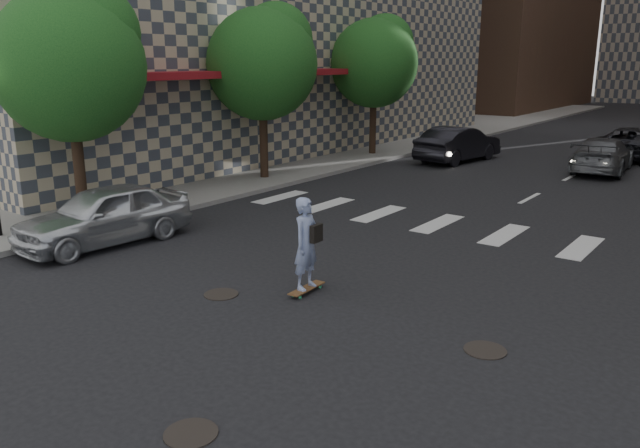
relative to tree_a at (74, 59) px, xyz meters
The scene contains 13 objects.
ground 10.99m from the tree_a, 18.35° to the right, with size 160.00×160.00×0.00m, color black.
sidewalk_left 18.19m from the tree_a, 106.66° to the left, with size 13.00×80.00×0.15m, color gray.
tree_a is the anchor object (origin of this frame).
tree_b 8.00m from the tree_a, 90.00° to the left, with size 4.20×4.20×6.60m.
tree_c 16.00m from the tree_a, 90.00° to the left, with size 4.20×4.20×6.60m.
manhole_a 12.91m from the tree_a, 27.88° to the right, with size 0.70×0.70×0.02m, color black.
manhole_b 8.99m from the tree_a, 14.56° to the right, with size 0.70×0.70×0.02m, color black.
manhole_c 13.62m from the tree_a, ahead, with size 0.70×0.70×0.02m, color black.
skateboarder 9.53m from the tree_a, ahead, with size 0.50×1.01×2.00m.
silver_sedan 4.72m from the tree_a, 24.85° to the right, with size 1.82×4.54×1.55m, color silver.
traffic_car_a 17.76m from the tree_a, 76.53° to the left, with size 1.72×4.93×1.62m, color black.
traffic_car_b 20.91m from the tree_a, 60.42° to the left, with size 2.05×5.04×1.46m, color #52555A.
traffic_car_c 25.42m from the tree_a, 65.51° to the left, with size 2.46×5.33×1.48m, color black.
Camera 1 is at (6.71, -7.14, 4.64)m, focal length 35.00 mm.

